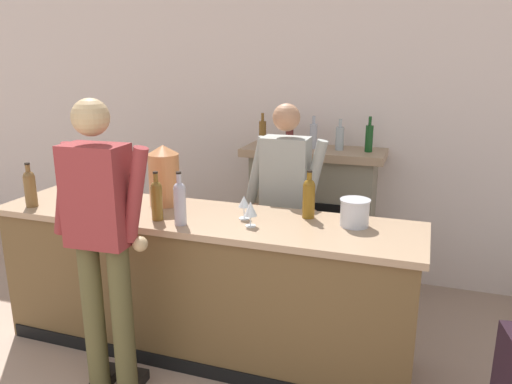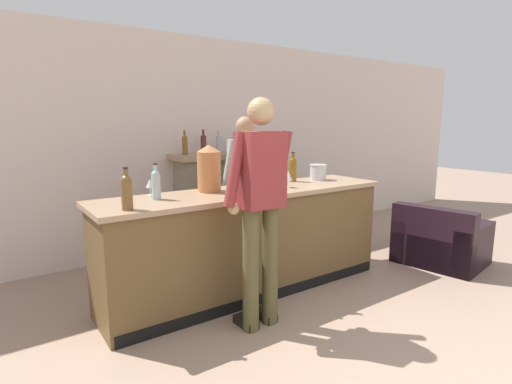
{
  "view_description": "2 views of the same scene",
  "coord_description": "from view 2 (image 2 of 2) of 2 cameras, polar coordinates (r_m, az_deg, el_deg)",
  "views": [
    {
      "loc": [
        1.43,
        -0.43,
        2.08
      ],
      "look_at": [
        0.24,
        3.01,
        1.08
      ],
      "focal_mm": 35.0,
      "sensor_mm": 36.0,
      "label": 1
    },
    {
      "loc": [
        -2.11,
        -0.64,
        1.67
      ],
      "look_at": [
        0.24,
        2.73,
        0.95
      ],
      "focal_mm": 28.0,
      "sensor_mm": 36.0,
      "label": 2
    }
  ],
  "objects": [
    {
      "name": "wall_back_panel",
      "position": [
        5.27,
        -11.3,
        6.57
      ],
      "size": [
        12.0,
        0.07,
        2.75
      ],
      "color": "silver",
      "rests_on": "ground_plane"
    },
    {
      "name": "bar_counter",
      "position": [
        3.97,
        -0.94,
        -6.99
      ],
      "size": [
        2.98,
        0.71,
        1.02
      ],
      "color": "brown",
      "rests_on": "ground_plane"
    },
    {
      "name": "fireplace_stone",
      "position": [
        5.34,
        -5.23,
        -1.08
      ],
      "size": [
        1.26,
        0.52,
        1.58
      ],
      "color": "gray",
      "rests_on": "ground_plane"
    },
    {
      "name": "armchair_black",
      "position": [
        5.24,
        24.71,
        -6.73
      ],
      "size": [
        0.94,
        1.04,
        0.72
      ],
      "color": "black",
      "rests_on": "ground_plane"
    },
    {
      "name": "potted_plant_corner",
      "position": [
        6.57,
        12.46,
        -2.08
      ],
      "size": [
        0.45,
        0.47,
        0.7
      ],
      "color": "#A16847",
      "rests_on": "ground_plane"
    },
    {
      "name": "person_customer",
      "position": [
        3.14,
        0.63,
        -1.7
      ],
      "size": [
        0.66,
        0.32,
        1.86
      ],
      "color": "brown",
      "rests_on": "ground_plane"
    },
    {
      "name": "person_bartender",
      "position": [
        4.65,
        -1.52,
        1.15
      ],
      "size": [
        0.66,
        0.3,
        1.73
      ],
      "color": "#3E3E42",
      "rests_on": "ground_plane"
    },
    {
      "name": "copper_dispenser",
      "position": [
        3.77,
        -6.73,
        3.4
      ],
      "size": [
        0.23,
        0.26,
        0.44
      ],
      "color": "#BE7646",
      "rests_on": "bar_counter"
    },
    {
      "name": "ice_bucket_steel",
      "position": [
        4.57,
        8.86,
        2.83
      ],
      "size": [
        0.19,
        0.19,
        0.18
      ],
      "color": "silver",
      "rests_on": "bar_counter"
    },
    {
      "name": "wine_bottle_burgundy_dark",
      "position": [
        3.56,
        -2.37,
        1.85
      ],
      "size": [
        0.08,
        0.08,
        0.33
      ],
      "color": "brown",
      "rests_on": "bar_counter"
    },
    {
      "name": "wine_bottle_riesling_slim",
      "position": [
        3.47,
        -14.1,
        1.21
      ],
      "size": [
        0.08,
        0.08,
        0.31
      ],
      "color": "#A0BEC1",
      "rests_on": "bar_counter"
    },
    {
      "name": "wine_bottle_rose_blush",
      "position": [
        3.63,
        0.38,
        2.17
      ],
      "size": [
        0.08,
        0.08,
        0.35
      ],
      "color": "#A7A7B3",
      "rests_on": "bar_counter"
    },
    {
      "name": "wine_bottle_cabernet_heavy",
      "position": [
        4.41,
        5.27,
        3.4
      ],
      "size": [
        0.08,
        0.08,
        0.33
      ],
      "color": "brown",
      "rests_on": "bar_counter"
    },
    {
      "name": "wine_bottle_port_short",
      "position": [
        3.11,
        -17.99,
        0.17
      ],
      "size": [
        0.08,
        0.08,
        0.32
      ],
      "color": "brown",
      "rests_on": "bar_counter"
    },
    {
      "name": "wine_glass_mid_counter",
      "position": [
        3.65,
        -14.91,
        1.12
      ],
      "size": [
        0.07,
        0.07,
        0.16
      ],
      "color": "silver",
      "rests_on": "bar_counter"
    },
    {
      "name": "wine_glass_by_dispenser",
      "position": [
        4.03,
        2.45,
        2.34
      ],
      "size": [
        0.08,
        0.08,
        0.16
      ],
      "color": "silver",
      "rests_on": "bar_counter"
    },
    {
      "name": "wine_glass_front_left",
      "position": [
        3.99,
        4.63,
        2.24
      ],
      "size": [
        0.08,
        0.08,
        0.17
      ],
      "color": "silver",
      "rests_on": "bar_counter"
    }
  ]
}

